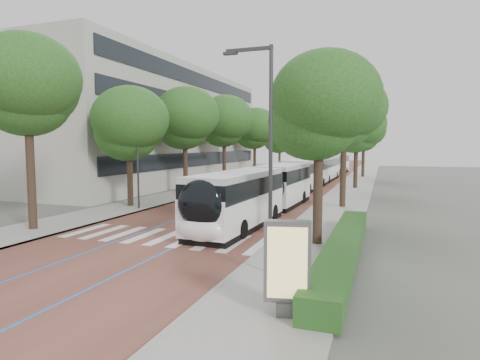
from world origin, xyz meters
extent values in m
plane|color=#51544C|center=(0.00, 0.00, 0.00)|extent=(160.00, 160.00, 0.00)
cube|color=brown|center=(0.00, 40.00, 0.01)|extent=(11.00, 140.00, 0.02)
cube|color=gray|center=(-7.50, 40.00, 0.06)|extent=(4.00, 140.00, 0.12)
cube|color=gray|center=(7.50, 40.00, 0.06)|extent=(4.00, 140.00, 0.12)
cube|color=gray|center=(-5.60, 40.00, 0.06)|extent=(0.20, 140.00, 0.14)
cube|color=gray|center=(5.60, 40.00, 0.06)|extent=(0.20, 140.00, 0.14)
cube|color=silver|center=(-4.80, 1.00, 0.03)|extent=(0.55, 3.60, 0.01)
cube|color=silver|center=(-3.55, 1.00, 0.03)|extent=(0.55, 3.60, 0.01)
cube|color=silver|center=(-2.30, 1.00, 0.03)|extent=(0.55, 3.60, 0.01)
cube|color=silver|center=(-1.05, 1.00, 0.03)|extent=(0.55, 3.60, 0.01)
cube|color=silver|center=(0.20, 1.00, 0.03)|extent=(0.55, 3.60, 0.01)
cube|color=silver|center=(1.45, 1.00, 0.03)|extent=(0.55, 3.60, 0.01)
cube|color=silver|center=(2.70, 1.00, 0.03)|extent=(0.55, 3.60, 0.01)
cube|color=silver|center=(3.95, 1.00, 0.03)|extent=(0.55, 3.60, 0.01)
cube|color=silver|center=(5.20, 1.00, 0.03)|extent=(0.55, 3.60, 0.01)
cube|color=blue|center=(-1.60, 40.00, 0.02)|extent=(0.12, 126.00, 0.01)
cube|color=blue|center=(1.60, 40.00, 0.02)|extent=(0.12, 126.00, 0.01)
cube|color=#A4A198|center=(-19.50, 28.00, 7.00)|extent=(18.00, 40.00, 14.00)
cube|color=black|center=(-10.45, 28.00, 3.00)|extent=(0.12, 38.00, 1.60)
cube|color=black|center=(-10.45, 28.00, 6.20)|extent=(0.12, 38.00, 1.60)
cube|color=black|center=(-10.45, 28.00, 9.40)|extent=(0.12, 38.00, 1.60)
cube|color=black|center=(-10.45, 28.00, 12.40)|extent=(0.12, 38.00, 1.60)
cube|color=#1E4618|center=(9.10, 0.00, 0.52)|extent=(1.20, 14.00, 0.80)
cylinder|color=#313134|center=(6.80, -3.00, 4.12)|extent=(0.14, 0.14, 8.00)
cube|color=#313134|center=(6.00, -3.00, 8.02)|extent=(1.70, 0.12, 0.12)
cube|color=#313134|center=(5.30, -3.00, 7.94)|extent=(0.50, 0.20, 0.10)
cylinder|color=#313134|center=(6.80, 22.00, 4.12)|extent=(0.14, 0.14, 8.00)
cube|color=#313134|center=(6.00, 22.00, 8.02)|extent=(1.70, 0.12, 0.12)
cube|color=#313134|center=(5.30, 22.00, 7.94)|extent=(0.50, 0.20, 0.10)
cylinder|color=#313134|center=(-6.10, 8.00, 4.12)|extent=(0.14, 0.14, 8.00)
cylinder|color=black|center=(-7.50, 0.00, 2.71)|extent=(0.44, 0.44, 5.42)
ellipsoid|color=#1B4716|center=(-7.50, 0.00, 7.63)|extent=(5.46, 5.46, 4.64)
cylinder|color=black|center=(-7.50, 9.00, 2.14)|extent=(0.44, 0.44, 4.29)
ellipsoid|color=#1B4716|center=(-7.50, 9.00, 6.04)|extent=(5.68, 5.68, 4.83)
cylinder|color=black|center=(-7.50, 18.00, 2.48)|extent=(0.44, 0.44, 4.96)
ellipsoid|color=#1B4716|center=(-7.50, 18.00, 7.00)|extent=(6.20, 6.20, 5.27)
cylinder|color=black|center=(-7.50, 28.00, 2.58)|extent=(0.44, 0.44, 5.16)
ellipsoid|color=#1B4716|center=(-7.50, 28.00, 7.27)|extent=(6.42, 6.42, 5.45)
cylinder|color=black|center=(-7.50, 40.00, 2.43)|extent=(0.44, 0.44, 4.87)
ellipsoid|color=#1B4716|center=(-7.50, 40.00, 6.86)|extent=(6.32, 6.32, 5.37)
cylinder|color=black|center=(-7.50, 55.00, 2.14)|extent=(0.44, 0.44, 4.28)
ellipsoid|color=#1B4716|center=(-7.50, 55.00, 6.04)|extent=(6.47, 6.47, 5.50)
cylinder|color=black|center=(7.70, 2.00, 2.22)|extent=(0.44, 0.44, 4.43)
ellipsoid|color=#1B4716|center=(7.70, 2.00, 6.25)|extent=(4.94, 4.94, 4.20)
cylinder|color=black|center=(7.70, 14.00, 2.43)|extent=(0.44, 0.44, 4.86)
ellipsoid|color=#1B4716|center=(7.70, 14.00, 6.85)|extent=(5.52, 5.52, 4.69)
cylinder|color=black|center=(7.70, 28.00, 2.25)|extent=(0.44, 0.44, 4.50)
ellipsoid|color=#1B4716|center=(7.70, 28.00, 6.34)|extent=(5.53, 5.53, 4.70)
cylinder|color=black|center=(7.70, 44.00, 2.22)|extent=(0.44, 0.44, 4.43)
ellipsoid|color=#1B4716|center=(7.70, 44.00, 6.24)|extent=(5.56, 5.56, 4.73)
cylinder|color=black|center=(3.08, 9.49, 1.77)|extent=(2.33, 0.98, 2.30)
cube|color=white|center=(2.90, 4.36, 1.26)|extent=(2.84, 9.44, 1.82)
cube|color=black|center=(2.90, 4.36, 2.40)|extent=(2.87, 9.26, 0.97)
cube|color=silver|center=(2.90, 4.36, 3.04)|extent=(2.78, 9.26, 0.31)
cube|color=black|center=(2.90, 4.36, 0.17)|extent=(2.77, 9.07, 0.35)
cube|color=white|center=(3.24, 13.80, 1.26)|extent=(2.78, 7.82, 1.82)
cube|color=black|center=(3.24, 13.80, 2.40)|extent=(2.81, 7.67, 0.97)
cube|color=silver|center=(3.24, 13.80, 3.04)|extent=(2.72, 7.67, 0.31)
cube|color=black|center=(3.24, 13.80, 0.17)|extent=(2.72, 7.51, 0.35)
ellipsoid|color=black|center=(2.74, -0.17, 2.00)|extent=(2.39, 1.18, 2.28)
ellipsoid|color=white|center=(2.73, -0.22, 0.86)|extent=(2.38, 1.08, 1.14)
cylinder|color=black|center=(1.69, 2.12, 0.50)|extent=(0.34, 1.01, 1.00)
cylinder|color=black|center=(3.95, 2.04, 0.50)|extent=(0.34, 1.01, 1.00)
cylinder|color=black|center=(2.17, 15.51, 0.50)|extent=(0.34, 1.01, 1.00)
cylinder|color=black|center=(4.43, 15.43, 0.50)|extent=(0.34, 1.01, 1.00)
cylinder|color=black|center=(1.88, 7.48, 0.50)|extent=(0.34, 1.01, 1.00)
cylinder|color=black|center=(4.14, 7.40, 0.50)|extent=(0.34, 1.01, 1.00)
cube|color=white|center=(2.83, 25.23, 1.26)|extent=(2.91, 12.08, 1.82)
cube|color=black|center=(2.83, 25.23, 2.40)|extent=(2.94, 11.84, 0.97)
cube|color=silver|center=(2.83, 25.23, 3.04)|extent=(2.85, 11.84, 0.31)
cube|color=black|center=(2.83, 25.23, 0.17)|extent=(2.85, 11.60, 0.35)
ellipsoid|color=black|center=(2.63, 19.39, 2.00)|extent=(2.39, 1.18, 2.28)
ellipsoid|color=white|center=(2.62, 19.34, 0.86)|extent=(2.38, 1.08, 1.14)
cylinder|color=black|center=(1.57, 21.67, 0.50)|extent=(0.33, 1.01, 1.00)
cylinder|color=black|center=(3.83, 21.60, 0.50)|extent=(0.33, 1.01, 1.00)
cylinder|color=black|center=(1.83, 29.07, 0.50)|extent=(0.33, 1.01, 1.00)
cylinder|color=black|center=(4.09, 28.99, 0.50)|extent=(0.33, 1.01, 1.00)
cube|color=white|center=(3.08, 37.17, 1.26)|extent=(2.73, 12.05, 1.82)
cube|color=black|center=(3.08, 37.17, 2.40)|extent=(2.76, 11.81, 0.97)
cube|color=silver|center=(3.08, 37.17, 3.04)|extent=(2.67, 11.80, 0.31)
cube|color=black|center=(3.08, 37.17, 0.17)|extent=(2.67, 11.56, 0.35)
ellipsoid|color=black|center=(2.97, 31.32, 2.00)|extent=(2.37, 1.14, 2.28)
ellipsoid|color=white|center=(2.97, 31.27, 0.86)|extent=(2.37, 1.04, 1.14)
cylinder|color=black|center=(1.89, 33.59, 0.50)|extent=(0.32, 1.01, 1.00)
cylinder|color=black|center=(4.15, 33.55, 0.50)|extent=(0.32, 1.01, 1.00)
cylinder|color=black|center=(2.03, 40.99, 0.50)|extent=(0.32, 1.01, 1.00)
cylinder|color=black|center=(4.29, 40.95, 0.50)|extent=(0.32, 1.01, 1.00)
cube|color=white|center=(3.10, 50.54, 1.26)|extent=(3.26, 12.13, 1.82)
cube|color=black|center=(3.10, 50.54, 2.40)|extent=(3.28, 11.90, 0.97)
cube|color=silver|center=(3.10, 50.54, 3.04)|extent=(3.19, 11.89, 0.31)
cube|color=black|center=(3.10, 50.54, 0.17)|extent=(3.18, 11.65, 0.35)
ellipsoid|color=black|center=(2.73, 44.70, 2.00)|extent=(2.42, 1.25, 2.28)
ellipsoid|color=white|center=(2.73, 44.65, 0.86)|extent=(2.41, 1.15, 1.14)
cylinder|color=black|center=(1.75, 47.02, 0.50)|extent=(0.36, 1.02, 1.00)
cylinder|color=black|center=(4.00, 46.87, 0.50)|extent=(0.36, 1.02, 1.00)
cylinder|color=black|center=(2.22, 54.40, 0.50)|extent=(0.36, 1.02, 1.00)
cylinder|color=black|center=(4.47, 54.26, 0.50)|extent=(0.36, 1.02, 1.00)
cube|color=#59595B|center=(8.18, -6.28, 0.31)|extent=(0.67, 0.59, 0.38)
cube|color=#59595B|center=(8.18, -6.28, 1.60)|extent=(1.29, 0.60, 2.20)
cube|color=#E9CE7B|center=(8.22, -6.46, 1.60)|extent=(1.03, 0.25, 1.91)
camera|label=1|loc=(10.54, -16.57, 4.70)|focal=30.00mm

